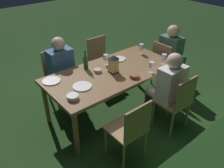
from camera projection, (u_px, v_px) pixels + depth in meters
The scene contains 22 objects.
ground_plane at pixel (112, 111), 3.81m from camera, with size 16.00×16.00×0.00m, color #26471E.
dining_table at pixel (112, 74), 3.45m from camera, with size 1.96×0.96×0.73m.
chair_side_right_b at pixel (130, 129), 2.74m from camera, with size 0.42×0.40×0.87m.
chair_side_left_a at pixel (101, 58), 4.37m from camera, with size 0.42×0.40×0.87m.
chair_side_left_b at pixel (58, 73), 3.89m from camera, with size 0.42×0.40×0.87m.
person_in_blue at pixel (63, 69), 3.68m from camera, with size 0.38×0.47×1.15m.
chair_side_right_a at pixel (177, 101), 3.22m from camera, with size 0.42×0.40×0.87m.
person_in_cream at pixel (167, 86), 3.27m from camera, with size 0.38×0.47×1.15m.
chair_head_near at pixel (164, 63), 4.22m from camera, with size 0.40×0.42×0.87m.
person_in_green at pixel (172, 52), 4.24m from camera, with size 0.48×0.38×1.15m.
lantern_centerpiece at pixel (113, 63), 3.32m from camera, with size 0.15×0.15×0.27m.
green_bottle_on_table at pixel (86, 62), 3.43m from camera, with size 0.07×0.07×0.29m.
wine_glass_a at pixel (164, 57), 3.56m from camera, with size 0.08×0.08×0.17m.
wine_glass_b at pixel (106, 58), 3.54m from camera, with size 0.08×0.08×0.17m.
wine_glass_c at pixel (141, 47), 3.90m from camera, with size 0.08×0.08×0.17m.
wine_glass_d at pixel (152, 65), 3.33m from camera, with size 0.08×0.08×0.17m.
plate_a at pixel (82, 86), 3.06m from camera, with size 0.25×0.25×0.01m, color white.
plate_b at pixel (119, 59), 3.76m from camera, with size 0.22×0.22×0.01m, color white.
plate_c at pixel (51, 81), 3.18m from camera, with size 0.25×0.25×0.01m, color white.
bowl_olives at pixel (98, 70), 3.40m from camera, with size 0.11×0.11×0.04m.
bowl_bread at pixel (73, 97), 2.82m from camera, with size 0.15×0.15×0.05m.
bowl_salad at pixel (134, 76), 3.26m from camera, with size 0.14×0.14×0.05m.
Camera 1 is at (1.91, 2.32, 2.37)m, focal length 37.45 mm.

